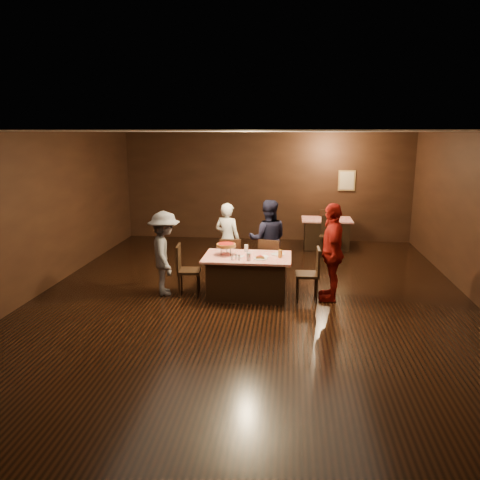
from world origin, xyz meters
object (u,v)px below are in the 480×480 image
Objects in this scene: chair_end_right at (307,273)px; plate_empty at (278,254)px; chair_far_left at (231,260)px; diner_white_jacket at (227,240)px; main_table at (247,276)px; diner_grey_knit at (165,253)px; pizza_stand at (226,245)px; glass_amber at (280,254)px; diner_navy_hoodie at (268,240)px; glass_front_left at (249,257)px; chair_end_left at (189,270)px; diner_red_shirt at (332,252)px; chair_back_far at (325,226)px; chair_back_near at (328,236)px; glass_back at (246,248)px; back_table at (326,233)px; chair_far_right at (271,261)px.

chair_end_right reaches higher than plate_empty.
chair_far_left is 0.61m from diner_white_jacket.
diner_grey_knit is (-1.54, -0.04, 0.40)m from main_table.
glass_amber is (1.00, -0.10, -0.11)m from pizza_stand.
glass_front_left is (-0.27, -1.44, 0.01)m from diner_navy_hoodie.
diner_red_shirt is (2.63, 0.00, 0.42)m from chair_end_left.
chair_end_left and chair_back_far have the same top height.
chair_end_left is at bearing -91.31° from chair_end_right.
chair_back_near is at bearing 71.45° from glass_amber.
chair_end_right is 6.79× the size of glass_front_left.
chair_back_near is at bearing -63.87° from diner_grey_knit.
glass_front_left is (1.15, -0.30, 0.37)m from chair_end_left.
chair_back_far is at bearing 75.22° from plate_empty.
chair_back_near is (1.73, 3.30, 0.09)m from main_table.
chair_back_far is 4.80m from glass_amber.
chair_back_far reaches higher than main_table.
glass_back is at bearing -96.76° from diner_grey_knit.
chair_end_right is at bearing 120.57° from diner_navy_hoodie.
back_table is 0.71m from chair_back_near.
glass_amber is (0.20, -0.80, 0.37)m from chair_far_right.
main_table is 1.68× the size of chair_far_right.
chair_back_far is (1.73, 4.60, 0.09)m from main_table.
diner_grey_knit is at bearing 179.67° from glass_amber.
chair_far_left is 3.32m from chair_back_near.
diner_red_shirt is at bearing -1.37° from pizza_stand.
chair_far_right is at bearing -87.44° from diner_grey_knit.
pizza_stand is at bearing -105.12° from diner_grey_knit.
chair_end_right is (2.20, -0.00, 0.00)m from chair_end_left.
chair_far_left is 1.42m from diner_grey_knit.
chair_back_near is at bearing -90.00° from back_table.
diner_grey_knit is 1.53m from glass_back.
diner_white_jacket reaches higher than back_table.
glass_amber is at bearing -75.96° from plate_empty.
chair_far_right is 0.73m from glass_back.
glass_front_left is at bearing 81.38° from chair_far_right.
chair_far_right is at bearing 104.04° from glass_amber.
diner_navy_hoodie is 4.36× the size of pizza_stand.
chair_end_left reaches higher than back_table.
plate_empty is at bearing 6.01° from pizza_stand.
chair_back_near is at bearing -117.05° from diner_white_jacket.
chair_far_left is at bearing -123.16° from back_table.
diner_white_jacket is at bearing -126.62° from chair_back_near.
diner_navy_hoodie reaches higher than chair_far_right.
pizza_stand is at bearing -91.54° from chair_end_left.
main_table is 1.68× the size of chair_back_near.
chair_end_right is at bearing -89.50° from chair_back_near.
chair_end_left is at bearing -119.32° from chair_back_near.
diner_navy_hoodie is at bearing 55.69° from chair_back_far.
chair_end_right reaches higher than back_table.
chair_end_right and chair_back_near have the same top height.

